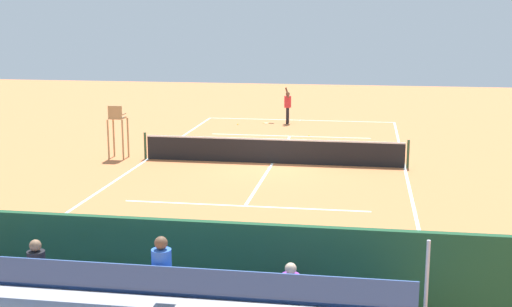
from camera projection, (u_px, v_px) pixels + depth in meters
name	position (u px, v px, depth m)	size (l,w,h in m)	color
ground_plane	(273.00, 163.00, 26.46)	(60.00, 60.00, 0.00)	#D17542
court_line_markings	(273.00, 163.00, 26.50)	(10.10, 22.20, 0.01)	white
tennis_net	(273.00, 151.00, 26.36)	(10.30, 0.10, 1.07)	black
backdrop_wall	(170.00, 271.00, 12.73)	(18.00, 0.16, 2.00)	#1E4C2D
bleacher_stand	(141.00, 305.00, 11.47)	(9.06, 2.40, 2.48)	#B2B2B7
umpire_chair	(117.00, 126.00, 27.09)	(0.67, 0.67, 2.14)	#A88456
courtside_bench	(281.00, 285.00, 13.21)	(1.80, 0.40, 0.93)	#234C2D
equipment_bag	(199.00, 301.00, 13.41)	(0.90, 0.36, 0.36)	black
tennis_player	(288.00, 104.00, 35.78)	(0.36, 0.53, 1.93)	black
tennis_racket	(267.00, 123.00, 36.00)	(0.57, 0.33, 0.03)	black
tennis_ball_near	(309.00, 136.00, 32.25)	(0.07, 0.07, 0.07)	#CCDB33
tennis_ball_far	(238.00, 124.00, 35.55)	(0.07, 0.07, 0.07)	#CCDB33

